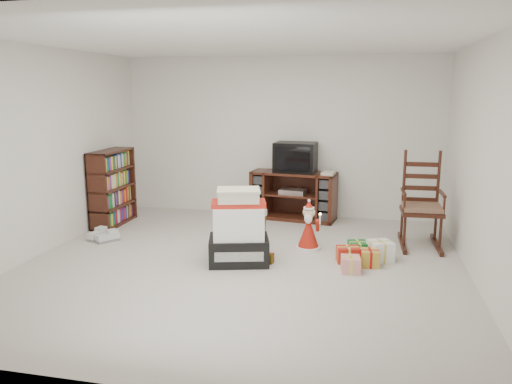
# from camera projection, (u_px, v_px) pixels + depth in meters

# --- Properties ---
(room) EXTENTS (5.01, 5.01, 2.51)m
(room) POSITION_uv_depth(u_px,v_px,m) (241.00, 157.00, 5.48)
(room) COLOR beige
(room) RESTS_ON ground
(tv_stand) EXTENTS (1.35, 0.63, 0.74)m
(tv_stand) POSITION_uv_depth(u_px,v_px,m) (293.00, 196.00, 7.74)
(tv_stand) COLOR #3F1C12
(tv_stand) RESTS_ON floor
(bookshelf) EXTENTS (0.30, 0.91, 1.11)m
(bookshelf) POSITION_uv_depth(u_px,v_px,m) (113.00, 189.00, 7.40)
(bookshelf) COLOR #3D1C10
(bookshelf) RESTS_ON floor
(rocking_chair) EXTENTS (0.53, 0.85, 1.27)m
(rocking_chair) POSITION_uv_depth(u_px,v_px,m) (421.00, 212.00, 6.42)
(rocking_chair) COLOR #3D1C10
(rocking_chair) RESTS_ON floor
(gift_pile) EXTENTS (0.79, 0.65, 0.86)m
(gift_pile) POSITION_uv_depth(u_px,v_px,m) (239.00, 232.00, 5.74)
(gift_pile) COLOR black
(gift_pile) RESTS_ON floor
(red_suitcase) EXTENTS (0.41, 0.26, 0.58)m
(red_suitcase) POSITION_uv_depth(u_px,v_px,m) (234.00, 232.00, 6.16)
(red_suitcase) COLOR maroon
(red_suitcase) RESTS_ON floor
(stocking) EXTENTS (0.31, 0.18, 0.63)m
(stocking) POSITION_uv_depth(u_px,v_px,m) (255.00, 234.00, 5.85)
(stocking) COLOR #0B6512
(stocking) RESTS_ON floor
(teddy_bear) EXTENTS (0.24, 0.21, 0.36)m
(teddy_bear) POSITION_uv_depth(u_px,v_px,m) (252.00, 251.00, 5.75)
(teddy_bear) COLOR brown
(teddy_bear) RESTS_ON floor
(santa_figurine) EXTENTS (0.31, 0.29, 0.63)m
(santa_figurine) POSITION_uv_depth(u_px,v_px,m) (309.00, 231.00, 6.26)
(santa_figurine) COLOR #A41D11
(santa_figurine) RESTS_ON floor
(mrs_claus_figurine) EXTENTS (0.33, 0.31, 0.67)m
(mrs_claus_figurine) POSITION_uv_depth(u_px,v_px,m) (237.00, 222.00, 6.62)
(mrs_claus_figurine) COLOR #A41D11
(mrs_claus_figurine) RESTS_ON floor
(sneaker_pair) EXTENTS (0.43, 0.33, 0.11)m
(sneaker_pair) POSITION_uv_depth(u_px,v_px,m) (103.00, 236.00, 6.67)
(sneaker_pair) COLOR silver
(sneaker_pair) RESTS_ON floor
(gift_cluster) EXTENTS (0.67, 0.76, 0.23)m
(gift_cluster) POSITION_uv_depth(u_px,v_px,m) (359.00, 253.00, 5.79)
(gift_cluster) COLOR red
(gift_cluster) RESTS_ON floor
(crt_television) EXTENTS (0.65, 0.49, 0.46)m
(crt_television) POSITION_uv_depth(u_px,v_px,m) (295.00, 157.00, 7.61)
(crt_television) COLOR black
(crt_television) RESTS_ON tv_stand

